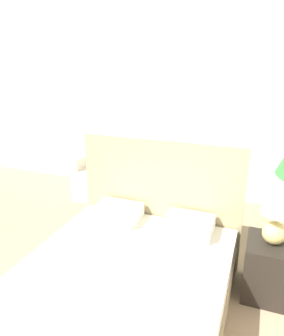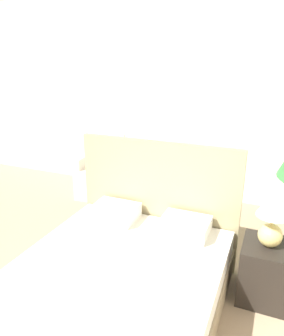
{
  "view_description": "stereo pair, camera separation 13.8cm",
  "coord_description": "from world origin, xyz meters",
  "px_view_note": "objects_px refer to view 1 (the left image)",
  "views": [
    {
      "loc": [
        1.1,
        -0.61,
        2.06
      ],
      "look_at": [
        -0.25,
        2.92,
        0.75
      ],
      "focal_mm": 35.0,
      "sensor_mm": 36.0,
      "label": 1
    },
    {
      "loc": [
        1.22,
        -0.56,
        2.06
      ],
      "look_at": [
        -0.25,
        2.92,
        0.75
      ],
      "focal_mm": 35.0,
      "sensor_mm": 36.0,
      "label": 2
    }
  ],
  "objects_px": {
    "armchair_near_window_left": "(99,177)",
    "table_lamp": "(277,211)",
    "nightstand": "(269,269)",
    "side_table": "(130,186)",
    "armchair_near_window_right": "(162,186)",
    "bed": "(122,289)"
  },
  "relations": [
    {
      "from": "bed",
      "to": "side_table",
      "type": "bearing_deg",
      "value": 111.19
    },
    {
      "from": "nightstand",
      "to": "table_lamp",
      "type": "xyz_separation_m",
      "value": [
        0.0,
        -0.0,
        0.57
      ]
    },
    {
      "from": "armchair_near_window_left",
      "to": "armchair_near_window_right",
      "type": "bearing_deg",
      "value": -6.37
    },
    {
      "from": "armchair_near_window_left",
      "to": "armchair_near_window_right",
      "type": "xyz_separation_m",
      "value": [
        1.01,
        0.0,
        0.0
      ]
    },
    {
      "from": "bed",
      "to": "nightstand",
      "type": "bearing_deg",
      "value": 33.05
    },
    {
      "from": "bed",
      "to": "armchair_near_window_left",
      "type": "distance_m",
      "value": 2.53
    },
    {
      "from": "armchair_near_window_left",
      "to": "table_lamp",
      "type": "distance_m",
      "value": 2.88
    },
    {
      "from": "nightstand",
      "to": "side_table",
      "type": "relative_size",
      "value": 1.21
    },
    {
      "from": "bed",
      "to": "table_lamp",
      "type": "distance_m",
      "value": 1.43
    },
    {
      "from": "table_lamp",
      "to": "armchair_near_window_right",
      "type": "bearing_deg",
      "value": 135.35
    },
    {
      "from": "bed",
      "to": "side_table",
      "type": "height_order",
      "value": "bed"
    },
    {
      "from": "armchair_near_window_left",
      "to": "nightstand",
      "type": "relative_size",
      "value": 1.74
    },
    {
      "from": "bed",
      "to": "side_table",
      "type": "distance_m",
      "value": 2.32
    },
    {
      "from": "armchair_near_window_right",
      "to": "nightstand",
      "type": "xyz_separation_m",
      "value": [
        1.44,
        -1.43,
        -0.03
      ]
    },
    {
      "from": "armchair_near_window_left",
      "to": "table_lamp",
      "type": "xyz_separation_m",
      "value": [
        2.45,
        -1.43,
        0.53
      ]
    },
    {
      "from": "table_lamp",
      "to": "nightstand",
      "type": "bearing_deg",
      "value": 101.09
    },
    {
      "from": "bed",
      "to": "armchair_near_window_right",
      "type": "height_order",
      "value": "bed"
    },
    {
      "from": "armchair_near_window_left",
      "to": "bed",
      "type": "bearing_deg",
      "value": -64.28
    },
    {
      "from": "nightstand",
      "to": "armchair_near_window_right",
      "type": "bearing_deg",
      "value": 135.36
    },
    {
      "from": "side_table",
      "to": "nightstand",
      "type": "bearing_deg",
      "value": -36.67
    },
    {
      "from": "armchair_near_window_right",
      "to": "side_table",
      "type": "xyz_separation_m",
      "value": [
        -0.5,
        0.02,
        -0.08
      ]
    },
    {
      "from": "side_table",
      "to": "table_lamp",
      "type": "bearing_deg",
      "value": -36.68
    }
  ]
}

